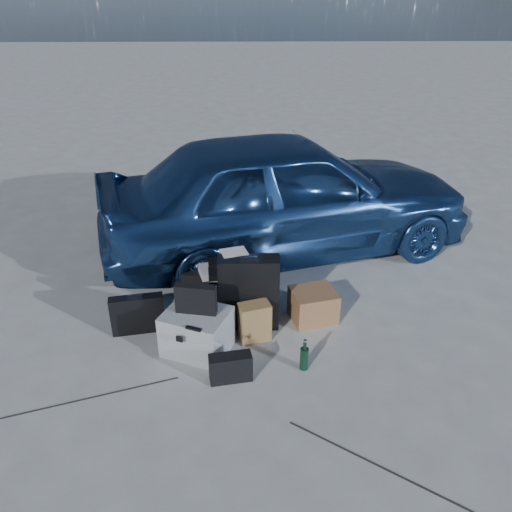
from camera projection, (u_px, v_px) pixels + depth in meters
The scene contains 15 objects.
ground at pixel (256, 359), 4.42m from camera, with size 60.00×60.00×0.00m, color beige.
car at pixel (286, 194), 5.92m from camera, with size 1.76×4.38×1.49m, color #2C5593.
pelican_case at pixel (197, 332), 4.44m from camera, with size 0.55×0.45×0.40m, color #AAADAF.
laptop_bag at pixel (196, 299), 4.30m from camera, with size 0.36×0.09×0.27m, color black.
briefcase at pixel (138, 314), 4.69m from camera, with size 0.50×0.11×0.39m, color black.
suitcase_left at pixel (249, 293), 4.70m from camera, with size 0.57×0.20×0.74m, color black.
suitcase_right at pixel (233, 295), 4.84m from camera, with size 0.46×0.16×0.55m, color black.
white_carton at pixel (234, 261), 4.68m from camera, with size 0.24×0.19×0.19m, color silver.
duffel_bag at pixel (222, 287), 5.13m from camera, with size 0.75×0.32×0.38m, color black.
flat_box_white at pixel (220, 268), 5.02m from camera, with size 0.42×0.32×0.07m, color silver.
flat_box_black at pixel (222, 262), 4.99m from camera, with size 0.27×0.19×0.06m, color black.
kraft_bag at pixel (255, 322), 4.59m from camera, with size 0.28×0.17×0.38m, color olive.
cardboard_box at pixel (313, 305), 4.89m from camera, with size 0.42×0.36×0.31m, color #9C6B44.
messenger_bag at pixel (231, 368), 4.13m from camera, with size 0.35×0.13×0.25m, color black.
green_bottle at pixel (304, 355), 4.24m from camera, with size 0.07×0.07×0.29m, color black.
Camera 1 is at (-0.08, -3.46, 2.90)m, focal length 35.00 mm.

